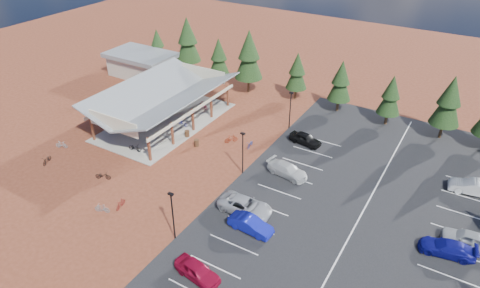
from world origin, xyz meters
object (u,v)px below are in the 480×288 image
at_px(car_1, 251,225).
at_px(car_8, 467,238).
at_px(bike_11, 121,204).
at_px(bike_12, 103,175).
at_px(bike_6, 183,123).
at_px(car_0, 197,271).
at_px(lamp_post_2, 290,108).
at_px(bike_1, 147,114).
at_px(bike_13, 102,208).
at_px(car_7, 447,248).
at_px(outbuilding, 142,64).
at_px(bike_7, 203,106).
at_px(bike_14, 250,144).
at_px(bike_4, 135,148).
at_px(bike_2, 157,105).
at_px(bike_15, 231,139).
at_px(lamp_post_0, 173,213).
at_px(lamp_post_1, 243,150).
at_px(car_9, 473,187).
at_px(bike_0, 129,128).
at_px(car_3, 287,170).
at_px(bike_3, 169,100).
at_px(car_4, 305,139).
at_px(trash_bin_0, 187,134).
at_px(car_2, 245,206).
at_px(bike_9, 61,145).
at_px(bike_pavilion, 163,96).
at_px(bike_5, 167,135).
at_px(trash_bin_1, 197,143).
at_px(bike_8, 47,160).

bearing_deg(car_1, car_8, -61.78).
relative_size(bike_11, bike_12, 0.90).
distance_m(bike_6, car_0, 25.83).
relative_size(lamp_post_2, bike_1, 3.34).
height_order(bike_13, car_7, car_7).
xyz_separation_m(outbuilding, lamp_post_2, (29.00, -4.00, 0.95)).
bearing_deg(lamp_post_2, car_1, -74.71).
relative_size(bike_7, bike_14, 1.15).
distance_m(bike_4, car_8, 36.17).
distance_m(bike_2, bike_15, 14.27).
xyz_separation_m(lamp_post_0, lamp_post_1, (0.00, 12.00, 0.00)).
xyz_separation_m(bike_6, car_9, (34.46, 3.89, 0.29)).
bearing_deg(car_7, bike_0, -101.53).
bearing_deg(bike_1, car_3, -114.67).
distance_m(bike_14, bike_15, 2.61).
relative_size(bike_3, bike_11, 1.16).
bearing_deg(car_7, bike_4, -96.46).
relative_size(bike_14, car_0, 0.38).
height_order(lamp_post_2, car_4, lamp_post_2).
height_order(outbuilding, bike_13, outbuilding).
xyz_separation_m(trash_bin_0, car_4, (13.53, 6.11, 0.28)).
relative_size(trash_bin_0, car_8, 0.21).
bearing_deg(bike_15, car_1, 166.10).
height_order(lamp_post_0, lamp_post_1, same).
height_order(bike_2, bike_3, bike_3).
xyz_separation_m(lamp_post_1, car_2, (3.61, -5.61, -2.18)).
relative_size(outbuilding, car_8, 2.58).
xyz_separation_m(bike_9, bike_12, (9.16, -2.04, 0.00)).
bearing_deg(bike_3, car_7, -105.94).
distance_m(bike_4, car_9, 37.53).
height_order(bike_12, bike_14, bike_12).
height_order(bike_3, bike_15, bike_3).
distance_m(lamp_post_1, bike_4, 13.87).
relative_size(bike_2, bike_9, 1.21).
height_order(bike_1, car_8, car_8).
distance_m(bike_1, bike_4, 8.65).
xyz_separation_m(trash_bin_0, bike_14, (8.09, 1.98, -0.03)).
relative_size(outbuilding, bike_11, 7.01).
xyz_separation_m(car_3, car_8, (18.21, -1.50, 0.04)).
height_order(outbuilding, bike_2, outbuilding).
bearing_deg(lamp_post_1, bike_3, 152.40).
xyz_separation_m(bike_pavilion, bike_13, (6.63, -17.77, -3.35)).
relative_size(bike_5, car_2, 0.34).
distance_m(lamp_post_2, bike_13, 26.27).
bearing_deg(trash_bin_1, bike_pavilion, 157.77).
height_order(bike_3, bike_13, bike_3).
distance_m(lamp_post_1, car_7, 21.49).
height_order(car_1, car_4, car_1).
bearing_deg(lamp_post_0, bike_7, 119.40).
bearing_deg(trash_bin_1, bike_8, -136.57).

